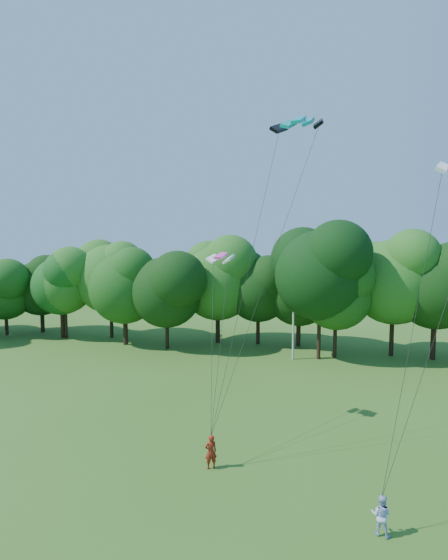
# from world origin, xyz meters

# --- Properties ---
(utility_pole) EXTENTS (1.60, 0.42, 8.10)m
(utility_pole) POSITION_xyz_m (2.03, 32.80, 4.17)
(utility_pole) COLOR #B3B1AA
(utility_pole) RESTS_ON ground
(kite_flyer_left) EXTENTS (0.81, 0.75, 1.85)m
(kite_flyer_left) POSITION_xyz_m (-0.52, 9.84, 0.92)
(kite_flyer_left) COLOR maroon
(kite_flyer_left) RESTS_ON ground
(kite_flyer_right) EXTENTS (0.99, 0.86, 1.71)m
(kite_flyer_right) POSITION_xyz_m (7.79, 6.33, 0.86)
(kite_flyer_right) COLOR #B2C6F8
(kite_flyer_right) RESTS_ON ground
(kite_teal) EXTENTS (3.17, 1.89, 0.72)m
(kite_teal) POSITION_xyz_m (3.55, 14.66, 19.32)
(kite_teal) COLOR #0599A4
(kite_teal) RESTS_ON ground
(kite_pink) EXTENTS (1.98, 1.43, 0.43)m
(kite_pink) POSITION_xyz_m (-1.37, 15.51, 11.29)
(kite_pink) COLOR #ED42AF
(kite_pink) RESTS_ON ground
(tree_back_west) EXTENTS (7.99, 7.99, 11.62)m
(tree_back_west) POSITION_xyz_m (-27.18, 36.28, 7.26)
(tree_back_west) COLOR #372716
(tree_back_west) RESTS_ON ground
(tree_back_center) EXTENTS (10.22, 10.22, 14.86)m
(tree_back_center) POSITION_xyz_m (4.62, 33.57, 9.28)
(tree_back_center) COLOR #331D13
(tree_back_center) RESTS_ON ground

